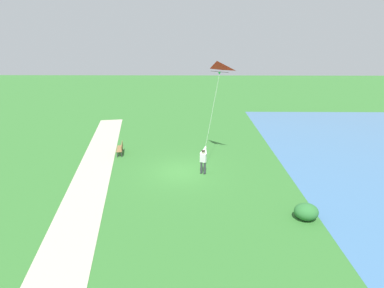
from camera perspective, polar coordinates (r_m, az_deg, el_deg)
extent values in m
plane|color=#33702D|center=(19.93, -2.08, -5.49)|extent=(120.00, 120.00, 0.00)
cube|color=#B7AD99|center=(19.31, -19.76, -7.57)|extent=(8.32, 31.89, 0.02)
cube|color=#232328|center=(19.68, 1.89, -5.73)|extent=(0.19, 0.26, 0.06)
cylinder|color=#383842|center=(19.48, 1.88, -4.63)|extent=(0.14, 0.14, 0.82)
cube|color=#232328|center=(19.60, 2.55, -5.84)|extent=(0.19, 0.26, 0.06)
cylinder|color=#383842|center=(19.41, 2.55, -4.75)|extent=(0.14, 0.14, 0.82)
cube|color=white|center=(19.16, 2.24, -2.76)|extent=(0.45, 0.36, 0.60)
sphere|color=beige|center=(18.99, 2.26, -1.47)|extent=(0.22, 0.22, 0.22)
ellipsoid|color=black|center=(18.96, 2.24, -1.38)|extent=(0.29, 0.29, 0.13)
cylinder|color=white|center=(19.22, 2.25, -1.25)|extent=(0.49, 0.42, 0.43)
cylinder|color=white|center=(19.16, 2.74, -1.32)|extent=(0.15, 0.56, 0.43)
sphere|color=beige|center=(19.28, 2.67, -0.77)|extent=(0.10, 0.10, 0.10)
pyramid|color=red|center=(20.29, 4.94, 14.92)|extent=(1.67, 1.60, 0.66)
cone|color=green|center=(20.58, 5.48, 13.82)|extent=(0.28, 0.28, 0.22)
cylinder|color=black|center=(20.57, 5.49, 14.12)|extent=(1.17, 1.06, 0.02)
cylinder|color=silver|center=(19.77, 4.10, 6.70)|extent=(0.99, 2.38, 4.61)
cube|color=olive|center=(23.48, -14.20, -0.91)|extent=(0.71, 1.56, 0.05)
cube|color=olive|center=(23.39, -13.78, -0.37)|extent=(0.32, 1.48, 0.40)
cube|color=#2D2D33|center=(22.95, -14.65, -2.04)|extent=(0.07, 0.07, 0.45)
cube|color=#2D2D33|center=(22.92, -13.85, -2.00)|extent=(0.07, 0.07, 0.45)
cube|color=#2D2D33|center=(24.20, -14.43, -0.88)|extent=(0.07, 0.07, 0.45)
cube|color=#2D2D33|center=(24.17, -13.68, -0.84)|extent=(0.07, 0.07, 0.45)
ellipsoid|color=#2D7033|center=(15.87, 21.79, -12.40)|extent=(1.20, 1.03, 0.83)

